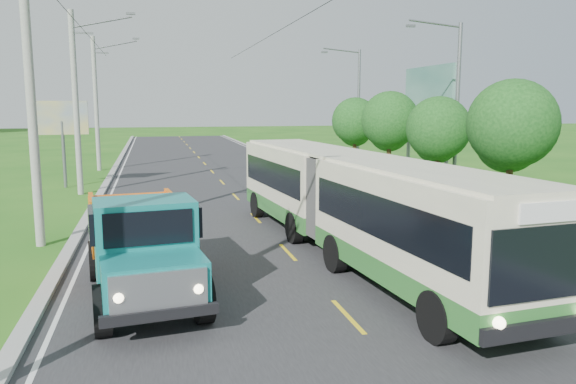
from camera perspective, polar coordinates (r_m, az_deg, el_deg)
name	(u,v)px	position (r m, az deg, el deg)	size (l,w,h in m)	color
ground	(348,317)	(13.62, 6.09, -12.51)	(240.00, 240.00, 0.00)	#215D16
road	(231,191)	(32.59, -5.85, 0.06)	(14.00, 120.00, 0.02)	#28282B
curb_left	(100,195)	(32.41, -18.56, -0.28)	(0.40, 120.00, 0.15)	#9E9E99
curb_right	(348,186)	(34.28, 6.07, 0.56)	(0.30, 120.00, 0.10)	#9E9E99
edge_line_left	(110,196)	(32.38, -17.59, -0.34)	(0.12, 120.00, 0.00)	silver
edge_line_right	(340,187)	(34.12, 5.27, 0.49)	(0.12, 120.00, 0.00)	silver
centre_dash	(348,316)	(13.61, 6.09, -12.42)	(0.12, 2.20, 0.00)	yellow
railing_right	(403,198)	(29.09, 11.64, -0.55)	(0.04, 40.00, 0.60)	black
pole_near	(32,101)	(21.28, -24.55, 8.44)	(3.51, 0.32, 10.00)	gray
pole_mid	(76,102)	(33.15, -20.70, 8.52)	(3.51, 0.32, 10.00)	gray
pole_far	(96,103)	(45.09, -18.88, 8.54)	(3.51, 0.32, 10.00)	gray
tree_third	(511,129)	(24.61, 21.73, 5.97)	(3.60, 3.62, 6.00)	#382314
tree_fourth	(438,132)	(29.72, 14.98, 5.90)	(3.24, 3.31, 5.40)	#382314
tree_fifth	(390,123)	(35.09, 10.28, 6.90)	(3.48, 3.52, 5.80)	#382314
tree_back	(355,123)	(40.65, 6.83, 6.93)	(3.30, 3.36, 5.50)	#382314
streetlight_mid	(454,106)	(29.95, 16.54, 8.38)	(3.02, 0.20, 9.07)	slate
streetlight_far	(357,106)	(42.65, 6.98, 8.70)	(3.02, 0.20, 9.07)	slate
planter_near	(511,231)	(22.60, 21.72, -3.71)	(0.64, 0.64, 0.67)	silver
planter_mid	(414,197)	(29.35, 12.70, -0.53)	(0.64, 0.64, 0.67)	silver
planter_far	(358,178)	(36.61, 7.15, 1.44)	(0.64, 0.64, 0.67)	silver
billboard_left	(62,123)	(36.30, -21.98, 6.48)	(3.00, 0.20, 5.20)	slate
billboard_right	(428,99)	(36.01, 14.04, 9.20)	(0.24, 6.00, 7.30)	slate
bus	(352,197)	(18.48, 6.48, -0.50)	(4.16, 17.13, 3.27)	#2C6E2C
dump_truck	(142,240)	(14.88, -14.65, -4.70)	(3.19, 6.71, 2.72)	#147B7A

